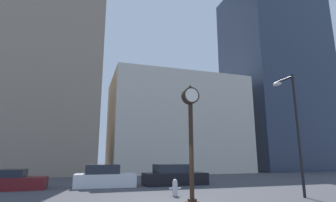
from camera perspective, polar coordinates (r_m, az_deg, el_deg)
building_tall_tower at (r=37.78m, az=-24.65°, el=11.64°), size 13.40×12.00×32.91m
building_storefront_row at (r=36.74m, az=1.44°, el=-5.37°), size 17.62×12.00×12.51m
building_glass_modern at (r=47.25m, az=22.10°, el=4.86°), size 13.92×12.00×30.02m
street_clock at (r=11.92m, az=5.00°, el=-6.04°), size 0.77×0.60×5.23m
car_maroon at (r=19.33m, az=-31.99°, el=-14.59°), size 4.59×1.82×1.23m
car_white at (r=18.89m, az=-13.68°, el=-15.85°), size 4.06×2.01×1.46m
car_black at (r=19.69m, az=1.37°, el=-16.02°), size 4.59×2.13×1.45m
fire_hydrant_near at (r=14.30m, az=1.54°, el=-18.26°), size 0.62×0.27×0.83m
street_lamp_right at (r=15.58m, az=25.18°, el=-2.63°), size 0.36×1.57×6.33m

